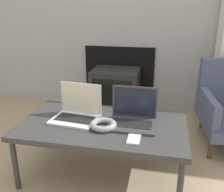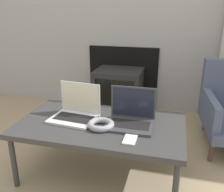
{
  "view_description": "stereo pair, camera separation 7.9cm",
  "coord_description": "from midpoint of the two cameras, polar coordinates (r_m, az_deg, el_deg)",
  "views": [
    {
      "loc": [
        0.38,
        -1.12,
        1.14
      ],
      "look_at": [
        0.0,
        0.65,
        0.49
      ],
      "focal_mm": 40.0,
      "sensor_mm": 36.0,
      "label": 1
    },
    {
      "loc": [
        0.46,
        -1.1,
        1.14
      ],
      "look_at": [
        0.0,
        0.65,
        0.49
      ],
      "focal_mm": 40.0,
      "sensor_mm": 36.0,
      "label": 2
    }
  ],
  "objects": [
    {
      "name": "table",
      "position": [
        1.7,
        -1.23,
        -7.15
      ],
      "size": [
        1.1,
        0.63,
        0.4
      ],
      "color": "#333333",
      "rests_on": "ground_plane"
    },
    {
      "name": "laptop_left",
      "position": [
        1.76,
        -6.96,
        -3.37
      ],
      "size": [
        0.33,
        0.27,
        0.24
      ],
      "rotation": [
        0.0,
        0.0,
        -0.1
      ],
      "color": "silver",
      "rests_on": "table"
    },
    {
      "name": "laptop_right",
      "position": [
        1.66,
        5.7,
        -4.71
      ],
      "size": [
        0.31,
        0.24,
        0.24
      ],
      "rotation": [
        0.0,
        0.0,
        -0.0
      ],
      "color": "#38383D",
      "rests_on": "table"
    },
    {
      "name": "headphones",
      "position": [
        1.62,
        -1.16,
        -6.57
      ],
      "size": [
        0.17,
        0.17,
        0.04
      ],
      "color": "gray",
      "rests_on": "table"
    },
    {
      "name": "phone",
      "position": [
        1.5,
        5.75,
        -9.68
      ],
      "size": [
        0.07,
        0.14,
        0.01
      ],
      "color": "silver",
      "rests_on": "table"
    },
    {
      "name": "tv",
      "position": [
        2.74,
        2.35,
        0.88
      ],
      "size": [
        0.49,
        0.42,
        0.5
      ],
      "color": "black",
      "rests_on": "ground_plane"
    }
  ]
}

